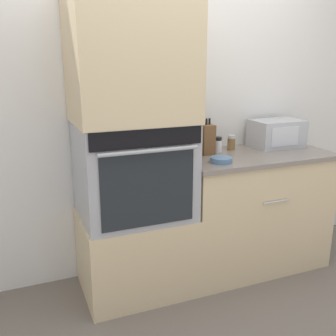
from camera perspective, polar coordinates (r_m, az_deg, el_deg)
ground_plane at (r=2.89m, az=4.75°, el=-18.25°), size 12.00×12.00×0.00m
wall_back at (r=2.99m, az=-0.20°, el=8.77°), size 8.00×0.05×2.50m
oven_cabinet_base at (r=2.86m, az=-4.75°, el=-11.99°), size 0.75×0.60×0.57m
wall_oven at (r=2.63m, az=-5.02°, el=-0.24°), size 0.72×0.64×0.65m
oven_cabinet_upper at (r=2.54m, az=-5.45°, el=15.89°), size 0.75×0.60×0.82m
counter_unit at (r=3.17m, az=11.82°, el=-5.94°), size 1.17×0.63×0.92m
microwave at (r=3.29m, az=15.49°, el=4.87°), size 0.40×0.27×0.22m
knife_block at (r=2.93m, az=5.55°, el=4.21°), size 0.10×0.13×0.26m
bowl at (r=2.71m, az=7.71°, el=1.18°), size 0.15×0.15×0.04m
condiment_jar_near at (r=2.86m, az=4.22°, el=2.68°), size 0.05×0.05×0.10m
condiment_jar_mid at (r=3.11m, az=9.17°, el=3.67°), size 0.06×0.06×0.11m
condiment_jar_far at (r=3.02m, az=7.27°, el=3.38°), size 0.06×0.06×0.11m
condiment_jar_back at (r=3.13m, az=7.34°, el=3.47°), size 0.05×0.05×0.08m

